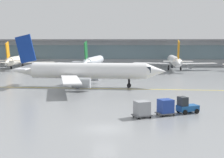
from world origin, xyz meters
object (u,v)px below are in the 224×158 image
baggage_tug (186,106)px  cargo_dolly_lead (166,107)px  gate_airplane_1 (17,60)px  taxiing_regional_jet (87,71)px  gate_airplane_2 (94,61)px  cargo_dolly_trailing (142,109)px  gate_airplane_3 (174,61)px

baggage_tug → cargo_dolly_lead: (-2.68, -1.22, 0.16)m
cargo_dolly_lead → gate_airplane_1: bearing=97.3°
taxiing_regional_jet → baggage_tug: taxiing_regional_jet is taller
taxiing_regional_jet → cargo_dolly_lead: taxiing_regional_jet is taller
gate_airplane_2 → cargo_dolly_lead: bearing=-160.5°
taxiing_regional_jet → cargo_dolly_trailing: 27.08m
gate_airplane_3 → gate_airplane_1: bearing=88.8°
gate_airplane_2 → taxiing_regional_jet: 37.82m
taxiing_regional_jet → cargo_dolly_lead: bearing=-59.3°
cargo_dolly_lead → cargo_dolly_trailing: bearing=-180.0°
cargo_dolly_lead → baggage_tug: bearing=-0.0°
taxiing_regional_jet → cargo_dolly_trailing: size_ratio=12.07×
baggage_tug → cargo_dolly_lead: 2.95m
cargo_dolly_trailing → taxiing_regional_jet: bearing=86.6°
baggage_tug → cargo_dolly_lead: size_ratio=1.14×
gate_airplane_2 → cargo_dolly_lead: 63.51m
taxiing_regional_jet → baggage_tug: size_ratio=10.54×
gate_airplane_3 → taxiing_regional_jet: bearing=153.0°
gate_airplane_2 → cargo_dolly_lead: size_ratio=10.53×
gate_airplane_2 → gate_airplane_3: (25.07, 1.93, 0.08)m
gate_airplane_2 → cargo_dolly_lead: (15.46, -61.58, -1.64)m
gate_airplane_3 → taxiing_regional_jet: taxiing_regional_jet is taller
gate_airplane_1 → baggage_tug: (44.03, -65.34, -1.75)m
gate_airplane_1 → baggage_tug: bearing=-150.5°
gate_airplane_2 → baggage_tug: size_ratio=9.20×
gate_airplane_1 → taxiing_regional_jet: 51.46m
baggage_tug → cargo_dolly_lead: baggage_tug is taller
gate_airplane_2 → gate_airplane_1: bearing=84.5°
gate_airplane_2 → cargo_dolly_trailing: bearing=-163.3°
gate_airplane_3 → cargo_dolly_lead: (-9.62, -63.51, -1.71)m
gate_airplane_2 → baggage_tug: gate_airplane_2 is taller
gate_airplane_2 → gate_airplane_3: size_ratio=0.97×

